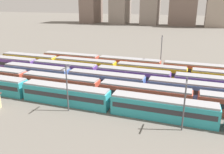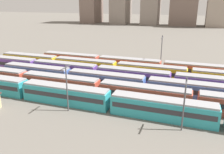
{
  "view_description": "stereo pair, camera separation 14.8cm",
  "coord_description": "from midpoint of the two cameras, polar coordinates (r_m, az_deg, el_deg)",
  "views": [
    {
      "loc": [
        38.04,
        -36.91,
        19.48
      ],
      "look_at": [
        20.59,
        13.0,
        2.04
      ],
      "focal_mm": 37.24,
      "sensor_mm": 36.0,
      "label": 1
    },
    {
      "loc": [
        38.18,
        -36.86,
        19.48
      ],
      "look_at": [
        20.59,
        13.0,
        2.04
      ],
      "focal_mm": 37.24,
      "sensor_mm": 36.0,
      "label": 2
    }
  ],
  "objects": [
    {
      "name": "train_track_2",
      "position": [
        51.19,
        8.5,
        -2.04
      ],
      "size": [
        74.7,
        3.06,
        3.75
      ],
      "color": "#4C70BC",
      "rests_on": "ground_plane"
    },
    {
      "name": "train_track_3",
      "position": [
        55.47,
        14.7,
        -0.84
      ],
      "size": [
        112.5,
        3.06,
        3.75
      ],
      "color": "#6B429E",
      "rests_on": "ground_plane"
    },
    {
      "name": "train_track_0",
      "position": [
        41.25,
        25.65,
        -8.91
      ],
      "size": [
        112.5,
        3.06,
        3.75
      ],
      "color": "teal",
      "rests_on": "ground_plane"
    },
    {
      "name": "catenary_pole_1",
      "position": [
        67.53,
        12.08,
        6.1
      ],
      "size": [
        0.24,
        3.2,
        10.35
      ],
      "color": "#4C4C51",
      "rests_on": "ground_plane"
    },
    {
      "name": "catenary_pole_0",
      "position": [
        42.36,
        -10.95,
        -2.07
      ],
      "size": [
        0.24,
        3.2,
        8.95
      ],
      "color": "#4C4C51",
      "rests_on": "ground_plane"
    },
    {
      "name": "ground_plane",
      "position": [
        65.73,
        -17.11,
        0.18
      ],
      "size": [
        600.0,
        600.0,
        0.0
      ],
      "primitive_type": "plane",
      "color": "#666059"
    },
    {
      "name": "train_track_1",
      "position": [
        45.63,
        19.74,
        -5.54
      ],
      "size": [
        112.5,
        3.06,
        3.75
      ],
      "color": "#BC4C38",
      "rests_on": "ground_plane"
    },
    {
      "name": "train_track_5",
      "position": [
        67.43,
        4.29,
        3.09
      ],
      "size": [
        55.8,
        3.06,
        3.75
      ],
      "color": "#BC4C38",
      "rests_on": "ground_plane"
    },
    {
      "name": "train_track_4",
      "position": [
        60.3,
        18.49,
        0.34
      ],
      "size": [
        112.5,
        3.06,
        3.75
      ],
      "color": "yellow",
      "rests_on": "ground_plane"
    },
    {
      "name": "catenary_pole_2",
      "position": [
        37.03,
        17.43,
        -5.84
      ],
      "size": [
        0.24,
        3.2,
        8.73
      ],
      "color": "#4C4C51",
      "rests_on": "ground_plane"
    }
  ]
}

